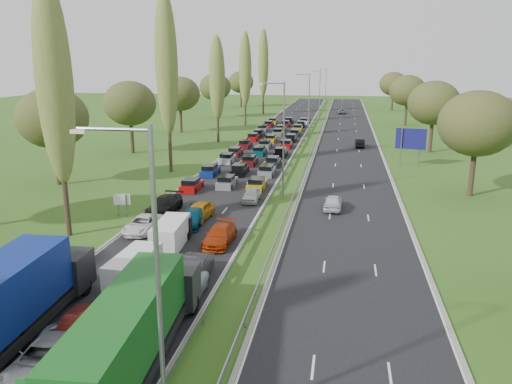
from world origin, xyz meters
The scene contains 29 objects.
ground centered at (4.50, 80.00, 0.00)m, with size 260.00×260.00×0.00m, color #30571B.
near_carriageway centered at (-2.25, 82.50, 0.00)m, with size 10.50×215.00×0.04m, color black.
far_carriageway centered at (11.25, 82.50, 0.00)m, with size 10.50×215.00×0.04m, color black.
central_reservation centered at (4.50, 82.50, 0.55)m, with size 2.36×215.00×0.32m.
lamp_columns centered at (4.50, 78.00, 6.00)m, with size 0.18×140.18×12.00m.
poplar_row centered at (-11.50, 68.17, 12.39)m, with size 2.80×127.80×22.44m.
woodland_left centered at (-22.00, 62.63, 7.68)m, with size 8.00×166.00×11.10m.
woodland_right centered at (24.00, 66.67, 7.68)m, with size 8.00×153.00×11.10m.
traffic_queue_fill centered at (-2.28, 77.72, 0.44)m, with size 9.05×68.43×0.80m.
near_car_1 centered at (-5.68, 13.64, 0.73)m, with size 1.50×4.29×1.41m, color #B40B18.
near_car_2 centered at (-5.82, 30.84, 0.68)m, with size 2.20×4.77×1.33m, color silver.
near_car_3 centered at (-5.94, 36.38, 0.79)m, with size 2.17×5.33×1.55m, color black.
near_car_5 centered at (-2.25, 14.05, 0.77)m, with size 1.59×4.56×1.50m, color #58160F.
near_car_6 centered at (-2.49, 11.49, 0.77)m, with size 2.48×5.38×1.50m, color gray.
near_car_7 centered at (-2.23, 33.22, 0.69)m, with size 1.89×4.65×1.35m, color #053A53.
near_car_8 centered at (-2.13, 34.84, 0.80)m, with size 1.85×4.61×1.57m, color #B5730C.
near_car_9 centered at (1.19, 22.15, 0.79)m, with size 1.63×4.66×1.54m, color #222327.
near_car_10 centered at (1.42, 19.60, 0.69)m, with size 2.22×4.82×1.34m, color #9FA2A8.
near_car_11 centered at (1.23, 29.17, 0.73)m, with size 1.98×4.87×1.41m, color #9D2D09.
near_car_12 centered at (1.42, 41.78, 0.69)m, with size 1.59×3.95×1.35m, color silver.
far_car_0 centered at (9.74, 40.27, 0.74)m, with size 1.69×4.21×1.43m, color silver.
far_car_1 centered at (13.14, 77.89, 0.72)m, with size 1.48×4.23×1.39m, color black.
far_car_2 centered at (9.66, 133.72, 0.68)m, with size 2.19×4.74×1.32m, color slate.
blue_lorry centered at (-5.89, 15.02, 2.18)m, with size 2.78×10.02×4.23m.
green_lorry centered at (1.45, 12.43, 2.12)m, with size 2.46×13.29×3.94m.
white_van_front centered at (-2.37, 21.30, 1.04)m, with size 1.98×5.04×2.03m.
white_van_rear centered at (-2.35, 28.19, 1.03)m, with size 1.97×5.01×2.02m.
info_sign centered at (-9.40, 34.69, 1.37)m, with size 1.47×0.49×2.10m.
direction_sign centered at (19.40, 62.72, 3.57)m, with size 3.95×0.85×5.20m.
Camera 1 is at (10.43, -6.64, 13.85)m, focal length 35.00 mm.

